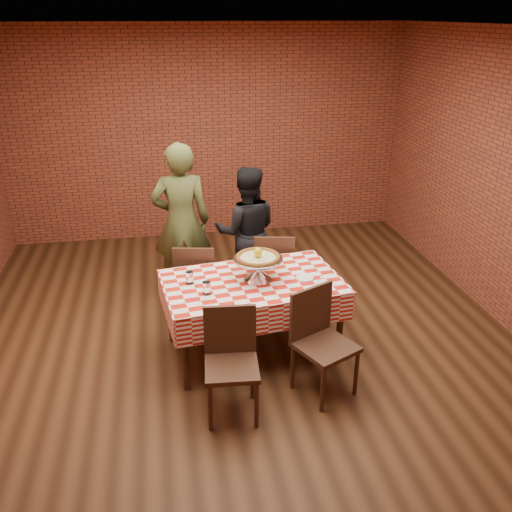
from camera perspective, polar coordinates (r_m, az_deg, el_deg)
name	(u,v)px	position (r m, az deg, el deg)	size (l,w,h in m)	color
ground	(241,342)	(5.48, -1.63, -8.99)	(6.00, 6.00, 0.00)	black
back_wall	(207,135)	(7.73, -5.18, 12.53)	(5.50, 5.50, 0.00)	brown
table	(252,317)	(5.16, -0.38, -6.40)	(1.59, 0.96, 0.75)	#412819
tablecloth	(252,294)	(5.04, -0.38, -3.99)	(1.63, 0.99, 0.27)	red
pizza_stand	(258,269)	(4.96, 0.20, -1.34)	(0.46, 0.46, 0.21)	silver
pizza	(258,258)	(4.91, 0.20, -0.19)	(0.40, 0.40, 0.03)	beige
lemon	(258,252)	(4.89, 0.21, 0.39)	(0.07, 0.07, 0.09)	yellow
water_glass_left	(207,288)	(4.74, -5.20, -3.37)	(0.07, 0.07, 0.12)	white
water_glass_right	(190,278)	(4.94, -6.97, -2.26)	(0.07, 0.07, 0.12)	white
side_plate	(304,278)	(5.03, 5.11, -2.31)	(0.16, 0.16, 0.01)	white
sweetener_packet_a	(318,281)	(4.99, 6.48, -2.65)	(0.05, 0.04, 0.01)	white
sweetener_packet_b	(323,277)	(5.06, 7.04, -2.24)	(0.05, 0.04, 0.01)	white
condiment_caddy	(250,260)	(5.24, -0.65, -0.40)	(0.09, 0.07, 0.13)	silver
chair_near_left	(232,368)	(4.36, -2.57, -11.62)	(0.42, 0.42, 0.90)	#412819
chair_near_right	(326,346)	(4.63, 7.31, -9.31)	(0.44, 0.44, 0.92)	#412819
chair_far_left	(197,280)	(5.71, -6.19, -2.54)	(0.41, 0.41, 0.89)	#412819
chair_far_right	(274,269)	(5.91, 1.87, -1.35)	(0.42, 0.42, 0.90)	#412819
diner_olive	(181,222)	(6.06, -7.85, 3.55)	(0.65, 0.42, 1.78)	#464F26
diner_black	(247,232)	(6.12, -0.99, 2.58)	(0.73, 0.57, 1.49)	black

